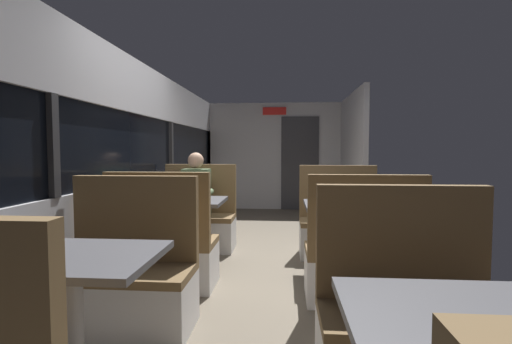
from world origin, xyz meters
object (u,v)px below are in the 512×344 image
(bench_mid_window_facing_entry, at_px, (198,224))
(dining_table_front_aisle, at_px, (478,344))
(bench_front_aisle_facing_entry, at_px, (409,333))
(seated_passenger, at_px, (197,209))
(bench_rear_aisle_facing_end, at_px, (362,264))
(bench_rear_aisle_facing_entry, at_px, (339,229))
(bench_mid_window_facing_end, at_px, (164,253))
(bench_near_window_facing_entry, at_px, (128,283))
(dining_table_near_window, at_px, (73,273))
(dining_table_rear_aisle, at_px, (349,214))
(coffee_cup_primary, at_px, (174,194))
(dining_table_mid_window, at_px, (184,208))

(bench_mid_window_facing_entry, xyz_separation_m, dining_table_front_aisle, (1.79, -3.51, 0.31))
(bench_front_aisle_facing_entry, xyz_separation_m, seated_passenger, (-1.79, 2.73, 0.21))
(bench_rear_aisle_facing_end, relative_size, bench_rear_aisle_facing_entry, 1.00)
(bench_mid_window_facing_end, bearing_deg, bench_near_window_facing_entry, -90.00)
(dining_table_near_window, xyz_separation_m, bench_rear_aisle_facing_entry, (1.79, 2.71, -0.31))
(dining_table_rear_aisle, height_order, coffee_cup_primary, coffee_cup_primary)
(coffee_cup_primary, bearing_deg, bench_mid_window_facing_entry, 75.96)
(dining_table_mid_window, xyz_separation_m, bench_rear_aisle_facing_end, (1.79, -0.90, -0.31))
(dining_table_mid_window, distance_m, dining_table_rear_aisle, 1.80)
(bench_near_window_facing_entry, relative_size, dining_table_rear_aisle, 1.22)
(bench_rear_aisle_facing_entry, distance_m, seated_passenger, 1.81)
(dining_table_front_aisle, relative_size, bench_front_aisle_facing_entry, 0.82)
(dining_table_rear_aisle, bearing_deg, bench_near_window_facing_entry, -143.85)
(dining_table_near_window, height_order, bench_rear_aisle_facing_end, bench_rear_aisle_facing_end)
(bench_mid_window_facing_end, distance_m, bench_front_aisle_facing_entry, 2.28)
(dining_table_rear_aisle, distance_m, bench_rear_aisle_facing_entry, 0.77)
(bench_near_window_facing_entry, height_order, coffee_cup_primary, bench_near_window_facing_entry)
(bench_near_window_facing_entry, xyz_separation_m, seated_passenger, (0.00, 2.13, 0.21))
(bench_rear_aisle_facing_end, distance_m, coffee_cup_primary, 2.24)
(dining_table_rear_aisle, height_order, bench_rear_aisle_facing_end, bench_rear_aisle_facing_end)
(bench_rear_aisle_facing_end, height_order, seated_passenger, seated_passenger)
(bench_near_window_facing_entry, height_order, bench_front_aisle_facing_entry, same)
(dining_table_rear_aisle, relative_size, coffee_cup_primary, 10.00)
(dining_table_near_window, height_order, bench_near_window_facing_entry, bench_near_window_facing_entry)
(dining_table_mid_window, relative_size, bench_front_aisle_facing_entry, 0.82)
(dining_table_near_window, distance_m, bench_rear_aisle_facing_end, 2.24)
(bench_near_window_facing_entry, distance_m, dining_table_mid_window, 1.54)
(bench_front_aisle_facing_entry, bearing_deg, dining_table_rear_aisle, 90.00)
(dining_table_mid_window, distance_m, bench_mid_window_facing_entry, 0.77)
(bench_mid_window_facing_end, xyz_separation_m, bench_rear_aisle_facing_entry, (1.79, 1.20, 0.00))
(bench_rear_aisle_facing_end, bearing_deg, bench_mid_window_facing_end, 173.62)
(bench_near_window_facing_entry, distance_m, bench_rear_aisle_facing_end, 1.89)
(dining_table_front_aisle, xyz_separation_m, dining_table_rear_aisle, (0.00, 2.61, 0.00))
(dining_table_rear_aisle, xyz_separation_m, seated_passenger, (-1.79, 0.83, -0.10))
(bench_near_window_facing_entry, height_order, bench_rear_aisle_facing_end, same)
(dining_table_rear_aisle, bearing_deg, seated_passenger, 155.20)
(bench_rear_aisle_facing_end, distance_m, seated_passenger, 2.36)
(dining_table_near_window, relative_size, dining_table_rear_aisle, 1.00)
(dining_table_front_aisle, distance_m, bench_rear_aisle_facing_end, 1.93)
(bench_mid_window_facing_end, xyz_separation_m, bench_rear_aisle_facing_end, (1.79, -0.20, 0.00))
(dining_table_near_window, height_order, seated_passenger, seated_passenger)
(dining_table_mid_window, relative_size, coffee_cup_primary, 10.00)
(bench_mid_window_facing_entry, relative_size, bench_rear_aisle_facing_end, 1.00)
(dining_table_rear_aisle, bearing_deg, bench_rear_aisle_facing_end, -90.00)
(bench_mid_window_facing_end, xyz_separation_m, dining_table_rear_aisle, (1.79, 0.50, 0.31))
(dining_table_near_window, relative_size, dining_table_mid_window, 1.00)
(bench_mid_window_facing_entry, distance_m, bench_front_aisle_facing_entry, 3.33)
(bench_front_aisle_facing_entry, xyz_separation_m, bench_rear_aisle_facing_entry, (0.00, 2.61, 0.00))
(dining_table_front_aisle, height_order, bench_rear_aisle_facing_entry, bench_rear_aisle_facing_entry)
(bench_front_aisle_facing_entry, bearing_deg, bench_rear_aisle_facing_end, 90.00)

